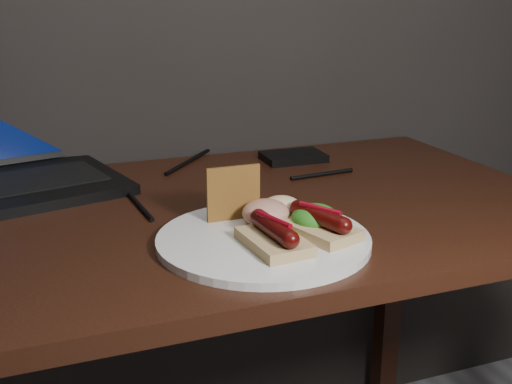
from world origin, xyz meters
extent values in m
cube|color=#35190D|center=(0.00, 1.38, 0.73)|extent=(1.40, 0.70, 0.03)
cube|color=#35190D|center=(0.65, 1.68, 0.36)|extent=(0.05, 0.05, 0.72)
cube|color=black|center=(-0.24, 1.58, 0.76)|extent=(0.45, 0.36, 0.02)
cube|color=black|center=(-0.24, 1.58, 0.77)|extent=(0.36, 0.23, 0.00)
cube|color=black|center=(0.34, 1.62, 0.76)|extent=(0.13, 0.09, 0.02)
cylinder|color=black|center=(-0.03, 1.44, 0.75)|extent=(0.02, 0.18, 0.01)
cylinder|color=black|center=(0.13, 1.68, 0.75)|extent=(0.15, 0.17, 0.01)
cylinder|color=black|center=(0.35, 1.49, 0.75)|extent=(0.14, 0.02, 0.01)
cylinder|color=silver|center=(0.11, 1.20, 0.76)|extent=(0.38, 0.38, 0.01)
cube|color=tan|center=(0.11, 1.16, 0.77)|extent=(0.08, 0.12, 0.02)
cylinder|color=#520A05|center=(0.11, 1.16, 0.79)|extent=(0.03, 0.10, 0.02)
sphere|color=#520A05|center=(0.11, 1.11, 0.79)|extent=(0.03, 0.02, 0.02)
sphere|color=#520A05|center=(0.11, 1.21, 0.79)|extent=(0.02, 0.02, 0.02)
cylinder|color=maroon|center=(0.11, 1.16, 0.80)|extent=(0.03, 0.07, 0.01)
cube|color=tan|center=(0.19, 1.18, 0.77)|extent=(0.10, 0.13, 0.02)
cylinder|color=#520A05|center=(0.19, 1.18, 0.79)|extent=(0.05, 0.10, 0.02)
sphere|color=#520A05|center=(0.20, 1.13, 0.79)|extent=(0.03, 0.02, 0.02)
sphere|color=#520A05|center=(0.17, 1.22, 0.79)|extent=(0.03, 0.02, 0.02)
cylinder|color=maroon|center=(0.19, 1.18, 0.80)|extent=(0.04, 0.07, 0.01)
cube|color=#A16B2C|center=(0.09, 1.29, 0.80)|extent=(0.08, 0.01, 0.08)
ellipsoid|color=#185210|center=(0.19, 1.20, 0.78)|extent=(0.07, 0.07, 0.04)
ellipsoid|color=maroon|center=(0.13, 1.24, 0.78)|extent=(0.07, 0.07, 0.04)
ellipsoid|color=white|center=(0.16, 1.26, 0.78)|extent=(0.06, 0.06, 0.04)
camera|label=1|loc=(-0.21, 0.40, 1.11)|focal=45.00mm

